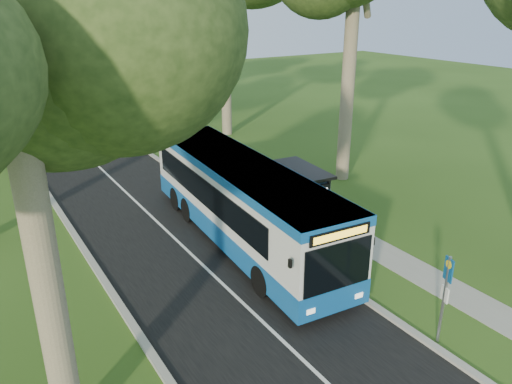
# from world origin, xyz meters

# --- Properties ---
(ground) EXTENTS (120.00, 120.00, 0.00)m
(ground) POSITION_xyz_m (0.00, 0.00, 0.00)
(ground) COLOR #2E4D18
(ground) RESTS_ON ground
(road) EXTENTS (7.00, 100.00, 0.02)m
(road) POSITION_xyz_m (-3.50, 10.00, 0.01)
(road) COLOR black
(road) RESTS_ON ground
(kerb_east) EXTENTS (0.25, 100.00, 0.12)m
(kerb_east) POSITION_xyz_m (0.00, 10.00, 0.06)
(kerb_east) COLOR #9E9B93
(kerb_east) RESTS_ON ground
(kerb_west) EXTENTS (0.25, 100.00, 0.12)m
(kerb_west) POSITION_xyz_m (-7.00, 10.00, 0.06)
(kerb_west) COLOR #9E9B93
(kerb_west) RESTS_ON ground
(centre_line) EXTENTS (0.12, 100.00, 0.00)m
(centre_line) POSITION_xyz_m (-3.50, 10.00, 0.02)
(centre_line) COLOR white
(centre_line) RESTS_ON road
(footpath) EXTENTS (1.50, 100.00, 0.02)m
(footpath) POSITION_xyz_m (3.00, 10.00, 0.01)
(footpath) COLOR gray
(footpath) RESTS_ON ground
(bus) EXTENTS (3.53, 12.92, 3.39)m
(bus) POSITION_xyz_m (-1.23, 2.22, 1.75)
(bus) COLOR silver
(bus) RESTS_ON ground
(bus_stop_sign) EXTENTS (0.18, 0.38, 2.81)m
(bus_stop_sign) POSITION_xyz_m (0.33, -6.40, 1.73)
(bus_stop_sign) COLOR gray
(bus_stop_sign) RESTS_ON ground
(bus_shelter) EXTENTS (1.96, 3.29, 2.72)m
(bus_shelter) POSITION_xyz_m (1.66, 1.70, 1.92)
(bus_shelter) COLOR black
(bus_shelter) RESTS_ON ground
(litter_bin) EXTENTS (0.48, 0.48, 0.84)m
(litter_bin) POSITION_xyz_m (1.47, 2.12, 0.42)
(litter_bin) COLOR black
(litter_bin) RESTS_ON ground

